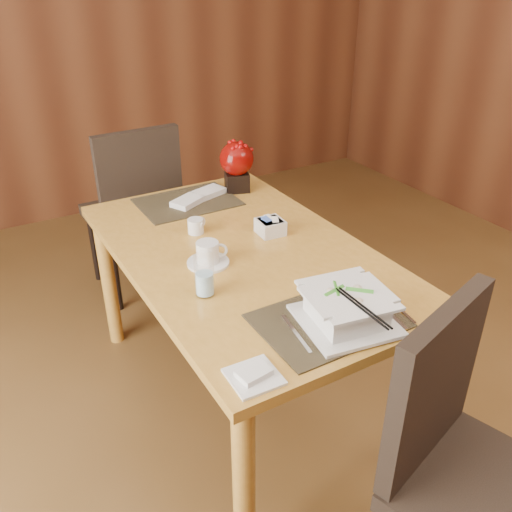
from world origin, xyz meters
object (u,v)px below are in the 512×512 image
soup_setting (347,309)px  far_chair (135,204)px  sugar_caddy (270,227)px  berry_decor (237,163)px  water_glass (204,275)px  near_chair (465,456)px  dining_table (244,271)px  creamer_jug (196,226)px  bread_plate (254,377)px  coffee_cup (208,255)px

soup_setting → far_chair: (-0.14, 1.66, -0.24)m
soup_setting → sugar_caddy: 0.67m
soup_setting → berry_decor: berry_decor is taller
water_glass → near_chair: 0.96m
dining_table → near_chair: size_ratio=1.51×
creamer_jug → sugar_caddy: (0.27, -0.16, 0.00)m
near_chair → bread_plate: bearing=122.8°
dining_table → coffee_cup: size_ratio=9.35×
near_chair → dining_table: bearing=79.5°
near_chair → far_chair: far_chair is taller
berry_decor → bread_plate: berry_decor is taller
creamer_jug → bread_plate: size_ratio=0.63×
water_glass → berry_decor: berry_decor is taller
soup_setting → far_chair: 1.68m
sugar_caddy → near_chair: near_chair is taller
creamer_jug → near_chair: size_ratio=0.09×
soup_setting → coffee_cup: (-0.21, 0.56, -0.02)m
soup_setting → dining_table: bearing=102.8°
far_chair → creamer_jug: bearing=87.9°
coffee_cup → near_chair: 1.08m
berry_decor → near_chair: (-0.16, -1.61, -0.33)m
sugar_caddy → berry_decor: berry_decor is taller
far_chair → coffee_cup: bearing=84.3°
soup_setting → water_glass: water_glass is taller
coffee_cup → far_chair: (0.07, 1.09, -0.22)m
near_chair → sugar_caddy: bearing=70.5°
dining_table → coffee_cup: (-0.17, -0.02, 0.14)m
sugar_caddy → dining_table: bearing=-155.9°
dining_table → far_chair: (-0.10, 1.07, -0.08)m
soup_setting → creamer_jug: bearing=108.4°
sugar_caddy → near_chair: bearing=-92.8°
water_glass → berry_decor: (0.55, 0.78, 0.06)m
creamer_jug → near_chair: bearing=-105.0°
bread_plate → berry_decor: bearing=63.5°
soup_setting → water_glass: bearing=138.4°
water_glass → coffee_cup: bearing=61.5°
water_glass → near_chair: size_ratio=0.16×
sugar_caddy → coffee_cup: bearing=-163.6°
dining_table → soup_setting: 0.61m
coffee_cup → near_chair: bearing=-74.5°
coffee_cup → soup_setting: bearing=-69.6°
water_glass → bread_plate: size_ratio=1.14×
soup_setting → coffee_cup: soup_setting is taller
dining_table → berry_decor: berry_decor is taller
soup_setting → bread_plate: (-0.38, -0.07, -0.05)m
coffee_cup → far_chair: bearing=86.2°
dining_table → bread_plate: bread_plate is taller
berry_decor → near_chair: same height
dining_table → creamer_jug: (-0.10, 0.24, 0.13)m
sugar_caddy → berry_decor: (0.11, 0.49, 0.11)m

